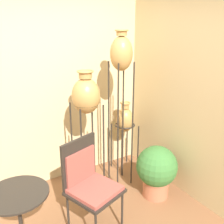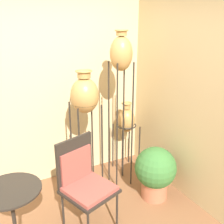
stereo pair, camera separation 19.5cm
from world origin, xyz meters
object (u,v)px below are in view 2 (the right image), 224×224
(vase_stand_tall, at_px, (121,59))
(vase_stand_medium, at_px, (85,97))
(vase_stand_short, at_px, (126,121))
(chair, at_px, (84,180))
(side_table, at_px, (12,208))
(potted_plant, at_px, (155,171))

(vase_stand_tall, xyz_separation_m, vase_stand_medium, (-0.49, -0.01, -0.41))
(vase_stand_tall, xyz_separation_m, vase_stand_short, (0.26, 0.28, -0.94))
(vase_stand_tall, xyz_separation_m, chair, (-0.75, -0.55, -1.14))
(chair, bearing_deg, vase_stand_medium, 45.76)
(vase_stand_tall, distance_m, vase_stand_medium, 0.64)
(vase_stand_medium, xyz_separation_m, side_table, (-0.99, -0.62, -0.76))
(potted_plant, bearing_deg, side_table, -175.59)
(vase_stand_tall, relative_size, vase_stand_medium, 1.27)
(chair, bearing_deg, vase_stand_short, 20.67)
(vase_stand_short, distance_m, side_table, 1.97)
(vase_stand_short, bearing_deg, chair, -140.82)
(vase_stand_short, bearing_deg, side_table, -152.56)
(vase_stand_tall, height_order, potted_plant, vase_stand_tall)
(vase_stand_medium, relative_size, potted_plant, 2.38)
(vase_stand_tall, distance_m, potted_plant, 1.46)
(vase_stand_medium, relative_size, vase_stand_short, 1.53)
(chair, distance_m, side_table, 0.73)
(vase_stand_short, bearing_deg, vase_stand_tall, -133.25)
(vase_stand_medium, distance_m, side_table, 1.39)
(chair, xyz_separation_m, side_table, (-0.72, -0.08, -0.03))
(chair, distance_m, potted_plant, 1.01)
(chair, xyz_separation_m, potted_plant, (0.98, 0.05, -0.21))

